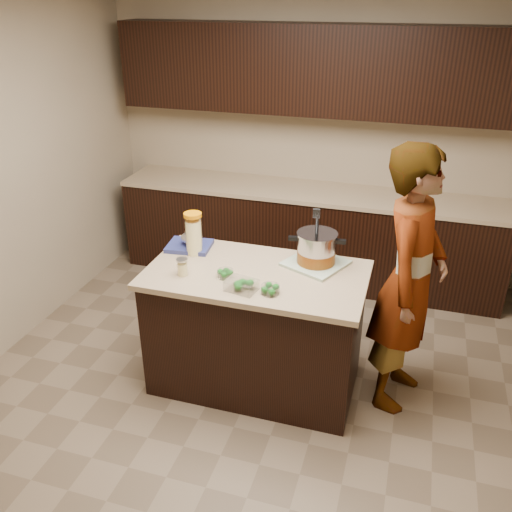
{
  "coord_description": "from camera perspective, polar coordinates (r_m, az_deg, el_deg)",
  "views": [
    {
      "loc": [
        0.92,
        -3.02,
        2.59
      ],
      "look_at": [
        0.0,
        0.0,
        1.02
      ],
      "focal_mm": 38.0,
      "sensor_mm": 36.0,
      "label": 1
    }
  ],
  "objects": [
    {
      "name": "room_shell",
      "position": [
        3.28,
        0.0,
        10.94
      ],
      "size": [
        4.04,
        4.04,
        2.72
      ],
      "color": "tan",
      "rests_on": "ground"
    },
    {
      "name": "stock_pot",
      "position": [
        3.66,
        6.38,
        0.65
      ],
      "size": [
        0.38,
        0.31,
        0.39
      ],
      "rotation": [
        0.0,
        0.0,
        0.13
      ],
      "color": "#B7B7BC",
      "rests_on": "dish_towel"
    },
    {
      "name": "dish_towel",
      "position": [
        3.7,
        6.31,
        -0.76
      ],
      "size": [
        0.48,
        0.48,
        0.02
      ],
      "primitive_type": "cube",
      "rotation": [
        0.0,
        0.0,
        -0.42
      ],
      "color": "#5C8459",
      "rests_on": "island"
    },
    {
      "name": "blue_tray",
      "position": [
        3.93,
        -6.93,
        1.37
      ],
      "size": [
        0.33,
        0.28,
        0.12
      ],
      "rotation": [
        0.0,
        0.0,
        0.11
      ],
      "color": "navy",
      "rests_on": "island"
    },
    {
      "name": "island",
      "position": [
        3.82,
        0.0,
        -7.65
      ],
      "size": [
        1.46,
        0.81,
        0.9
      ],
      "color": "black",
      "rests_on": "ground"
    },
    {
      "name": "back_cabinets",
      "position": [
        5.12,
        5.73,
        7.52
      ],
      "size": [
        3.6,
        0.63,
        2.33
      ],
      "color": "black",
      "rests_on": "ground"
    },
    {
      "name": "broccoli_tub_left",
      "position": [
        3.52,
        -3.26,
        -1.89
      ],
      "size": [
        0.12,
        0.12,
        0.05
      ],
      "rotation": [
        0.0,
        0.0,
        -0.17
      ],
      "color": "silver",
      "rests_on": "island"
    },
    {
      "name": "ground_plane",
      "position": [
        4.09,
        0.0,
        -12.91
      ],
      "size": [
        4.0,
        4.0,
        0.0
      ],
      "primitive_type": "plane",
      "color": "brown",
      "rests_on": "ground"
    },
    {
      "name": "person",
      "position": [
        3.61,
        15.87,
        -2.6
      ],
      "size": [
        0.57,
        0.74,
        1.8
      ],
      "primitive_type": "imported",
      "rotation": [
        0.0,
        0.0,
        1.35
      ],
      "color": "gray",
      "rests_on": "ground"
    },
    {
      "name": "broccoli_tub_rect",
      "position": [
        3.36,
        -1.53,
        -3.16
      ],
      "size": [
        0.21,
        0.17,
        0.07
      ],
      "rotation": [
        0.0,
        0.0,
        -0.19
      ],
      "color": "silver",
      "rests_on": "island"
    },
    {
      "name": "mason_jar",
      "position": [
        3.56,
        -7.76,
        -1.19
      ],
      "size": [
        0.09,
        0.09,
        0.12
      ],
      "rotation": [
        0.0,
        0.0,
        -0.15
      ],
      "color": "#F3E294",
      "rests_on": "island"
    },
    {
      "name": "broccoli_tub_right",
      "position": [
        3.33,
        1.51,
        -3.58
      ],
      "size": [
        0.14,
        0.14,
        0.06
      ],
      "rotation": [
        0.0,
        0.0,
        0.22
      ],
      "color": "silver",
      "rests_on": "island"
    },
    {
      "name": "lemonade_pitcher",
      "position": [
        3.8,
        -6.57,
        2.18
      ],
      "size": [
        0.14,
        0.14,
        0.3
      ],
      "rotation": [
        0.0,
        0.0,
        -0.17
      ],
      "color": "#F3E294",
      "rests_on": "island"
    }
  ]
}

